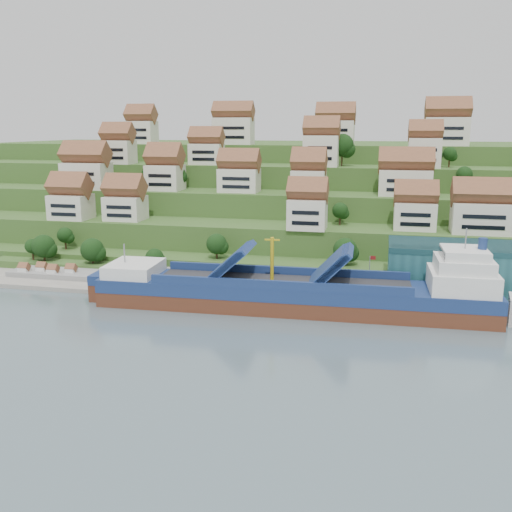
# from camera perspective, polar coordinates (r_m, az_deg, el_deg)

# --- Properties ---
(ground) EXTENTS (300.00, 300.00, 0.00)m
(ground) POSITION_cam_1_polar(r_m,az_deg,el_deg) (119.09, 2.28, -5.40)
(ground) COLOR slate
(ground) RESTS_ON ground
(quay) EXTENTS (180.00, 14.00, 2.20)m
(quay) POSITION_cam_1_polar(r_m,az_deg,el_deg) (131.44, 12.09, -3.42)
(quay) COLOR gray
(quay) RESTS_ON ground
(pebble_beach) EXTENTS (45.00, 20.00, 1.00)m
(pebble_beach) POSITION_cam_1_polar(r_m,az_deg,el_deg) (150.42, -19.16, -2.04)
(pebble_beach) COLOR gray
(pebble_beach) RESTS_ON ground
(hillside) EXTENTS (260.00, 128.00, 31.00)m
(hillside) POSITION_cam_1_polar(r_m,az_deg,el_deg) (217.47, 7.19, 5.70)
(hillside) COLOR #2D4C1E
(hillside) RESTS_ON ground
(hillside_village) EXTENTS (156.69, 64.30, 29.29)m
(hillside_village) POSITION_cam_1_polar(r_m,az_deg,el_deg) (175.53, 6.36, 8.76)
(hillside_village) COLOR silver
(hillside_village) RESTS_ON ground
(hillside_trees) EXTENTS (140.43, 62.09, 32.25)m
(hillside_trees) POSITION_cam_1_polar(r_m,az_deg,el_deg) (160.31, 0.44, 5.48)
(hillside_trees) COLOR #173812
(hillside_trees) RESTS_ON ground
(flagpole) EXTENTS (1.28, 0.16, 8.00)m
(flagpole) POSITION_cam_1_polar(r_m,az_deg,el_deg) (125.12, 11.32, -1.47)
(flagpole) COLOR gray
(flagpole) RESTS_ON quay
(beach_huts) EXTENTS (14.40, 3.70, 2.20)m
(beach_huts) POSITION_cam_1_polar(r_m,az_deg,el_deg) (150.06, -20.10, -1.51)
(beach_huts) COLOR white
(beach_huts) RESTS_ON pebble_beach
(cargo_ship) EXTENTS (81.82, 15.03, 18.12)m
(cargo_ship) POSITION_cam_1_polar(r_m,az_deg,el_deg) (118.32, 4.70, -3.82)
(cargo_ship) COLOR #562B1A
(cargo_ship) RESTS_ON ground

